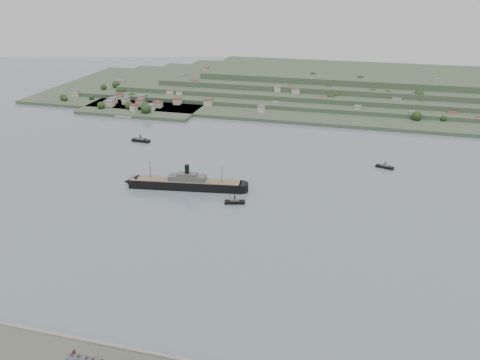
# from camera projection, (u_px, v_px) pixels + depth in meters

# --- Properties ---
(ground) EXTENTS (1400.00, 1400.00, 0.00)m
(ground) POSITION_uv_depth(u_px,v_px,m) (246.00, 213.00, 345.92)
(ground) COLOR slate
(ground) RESTS_ON ground
(far_peninsula) EXTENTS (760.00, 309.00, 30.00)m
(far_peninsula) POSITION_uv_depth(u_px,v_px,m) (329.00, 86.00, 683.02)
(far_peninsula) COLOR #324930
(far_peninsula) RESTS_ON ground
(steamship) EXTENTS (104.44, 25.54, 25.10)m
(steamship) POSITION_uv_depth(u_px,v_px,m) (182.00, 183.00, 384.10)
(steamship) COLOR black
(steamship) RESTS_ON ground
(tugboat) EXTENTS (16.23, 7.96, 7.06)m
(tugboat) POSITION_uv_depth(u_px,v_px,m) (235.00, 202.00, 359.50)
(tugboat) COLOR black
(tugboat) RESTS_ON ground
(ferry_west) EXTENTS (20.29, 7.01, 7.48)m
(ferry_west) POSITION_uv_depth(u_px,v_px,m) (141.00, 140.00, 492.31)
(ferry_west) COLOR black
(ferry_west) RESTS_ON ground
(ferry_east) EXTENTS (16.73, 8.88, 6.05)m
(ferry_east) POSITION_uv_depth(u_px,v_px,m) (385.00, 167.00, 425.58)
(ferry_east) COLOR black
(ferry_east) RESTS_ON ground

